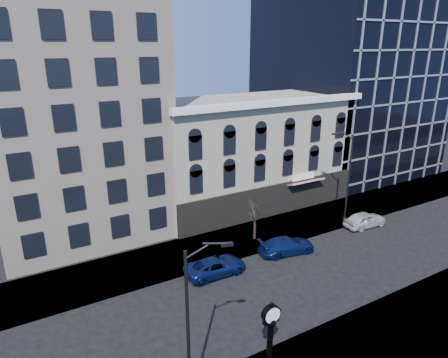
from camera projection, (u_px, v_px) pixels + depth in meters
ground at (228, 305)px, 28.48m from camera, size 160.00×160.00×0.00m
sidewalk_far at (182, 255)px, 35.02m from camera, size 160.00×6.00×0.12m
cream_tower at (59, 24)px, 34.84m from camera, size 15.90×15.40×42.50m
victorian_row at (248, 152)px, 45.25m from camera, size 22.60×11.19×12.50m
glass_office at (348, 71)px, 56.25m from camera, size 20.00×20.15×28.00m
street_clock at (270, 345)px, 21.42m from camera, size 1.12×1.12×4.94m
street_lamp_near at (201, 284)px, 18.49m from camera, size 2.31×1.05×9.32m
street_lamp_far at (344, 154)px, 39.30m from camera, size 2.35×1.23×9.66m
bare_tree_far at (255, 205)px, 36.86m from camera, size 2.64×2.64×4.53m
car_far_a at (215, 266)px, 32.08m from camera, size 5.12×2.45×1.41m
car_far_b at (287, 245)px, 35.33m from camera, size 5.38×2.93×1.48m
car_far_c at (365, 219)px, 40.45m from camera, size 4.66×2.08×1.56m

